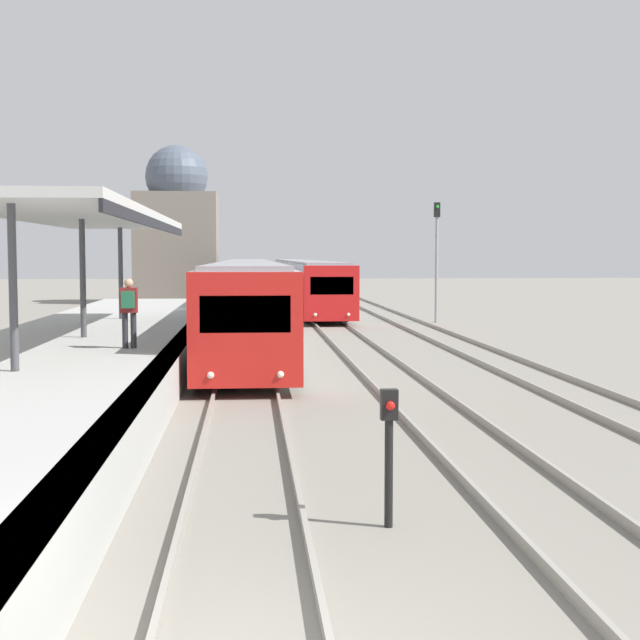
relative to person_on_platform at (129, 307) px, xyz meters
The scene contains 7 objects.
platform_canopy 4.10m from the person_on_platform, 117.48° to the left, with size 4.00×17.86×3.39m.
person_on_platform is the anchor object (origin of this frame).
train_near 23.36m from the person_on_platform, 83.18° to the left, with size 2.59×49.98×2.96m.
train_far 42.42m from the person_on_platform, 81.10° to the left, with size 2.51×47.36×2.89m.
signal_post_near 12.14m from the person_on_platform, 68.22° to the right, with size 0.20×0.21×1.64m.
signal_mast_far 23.79m from the person_on_platform, 60.16° to the left, with size 0.28×0.29×5.74m.
distant_domed_building 39.92m from the person_on_platform, 92.86° to the left, with size 5.46×5.46×10.65m.
Camera 1 is at (0.09, -6.44, 3.20)m, focal length 50.00 mm.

